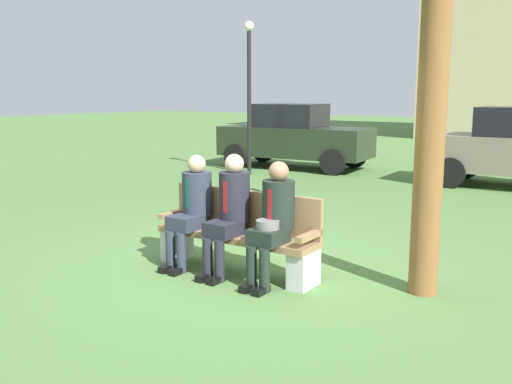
# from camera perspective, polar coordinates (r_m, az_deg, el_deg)

# --- Properties ---
(ground_plane) EXTENTS (80.00, 80.00, 0.00)m
(ground_plane) POSITION_cam_1_polar(r_m,az_deg,el_deg) (6.61, -0.62, -7.48)
(ground_plane) COLOR #50783D
(park_bench) EXTENTS (1.94, 0.44, 0.90)m
(park_bench) POSITION_cam_1_polar(r_m,az_deg,el_deg) (6.35, -1.76, -4.24)
(park_bench) COLOR #99754C
(park_bench) RESTS_ON ground
(seated_man_left) EXTENTS (0.34, 0.72, 1.28)m
(seated_man_left) POSITION_cam_1_polar(r_m,az_deg,el_deg) (6.53, -6.42, -1.27)
(seated_man_left) COLOR #2D3342
(seated_man_left) RESTS_ON ground
(seated_man_middle) EXTENTS (0.34, 0.72, 1.32)m
(seated_man_middle) POSITION_cam_1_polar(r_m,az_deg,el_deg) (6.20, -2.64, -1.62)
(seated_man_middle) COLOR #23232D
(seated_man_middle) RESTS_ON ground
(seated_man_right) EXTENTS (0.34, 0.72, 1.28)m
(seated_man_right) POSITION_cam_1_polar(r_m,az_deg,el_deg) (5.87, 1.76, -2.50)
(seated_man_right) COLOR #1E2823
(seated_man_right) RESTS_ON ground
(shrub_near_bench) EXTENTS (0.91, 0.83, 0.57)m
(shrub_near_bench) POSITION_cam_1_polar(r_m,az_deg,el_deg) (8.52, -0.95, -1.52)
(shrub_near_bench) COLOR #2A5226
(shrub_near_bench) RESTS_ON ground
(parked_car_near) EXTENTS (4.04, 2.03, 1.68)m
(parked_car_near) POSITION_cam_1_polar(r_m,az_deg,el_deg) (15.01, 3.83, 5.59)
(parked_car_near) COLOR #232D1E
(parked_car_near) RESTS_ON ground
(street_lamp) EXTENTS (0.24, 0.24, 3.63)m
(street_lamp) POSITION_cam_1_polar(r_m,az_deg,el_deg) (13.86, -0.69, 10.98)
(street_lamp) COLOR black
(street_lamp) RESTS_ON ground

